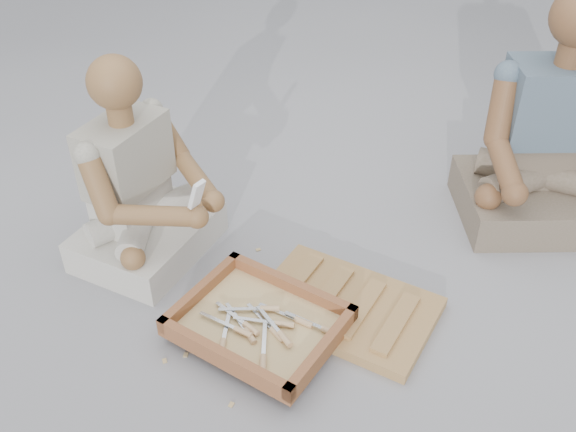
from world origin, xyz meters
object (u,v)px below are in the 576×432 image
Objects in this scene: carved_panel at (346,307)px; companion at (548,149)px; tool_tray at (259,323)px; craftsman at (140,193)px.

companion is (0.41, 1.00, 0.32)m from carved_panel.
tool_tray is 0.65× the size of craftsman.
tool_tray is at bearing 30.73° from companion.
craftsman is at bearing 7.59° from companion.
tool_tray is 1.44m from companion.
craftsman is at bearing -171.49° from carved_panel.
tool_tray is at bearing -125.48° from carved_panel.
carved_panel is at bearing 92.30° from craftsman.
companion reaches higher than carved_panel.
tool_tray is at bearing 71.21° from craftsman.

